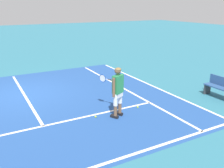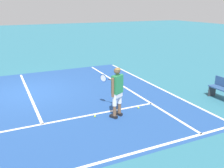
{
  "view_description": "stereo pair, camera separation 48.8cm",
  "coord_description": "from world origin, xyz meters",
  "px_view_note": "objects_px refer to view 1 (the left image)",
  "views": [
    {
      "loc": [
        -1.45,
        -10.48,
        3.62
      ],
      "look_at": [
        2.4,
        -3.41,
        1.05
      ],
      "focal_mm": 39.83,
      "sensor_mm": 36.0,
      "label": 1
    },
    {
      "loc": [
        -1.02,
        -10.7,
        3.62
      ],
      "look_at": [
        2.4,
        -3.41,
        1.05
      ],
      "focal_mm": 39.83,
      "sensor_mm": 36.0,
      "label": 2
    }
  ],
  "objects_px": {
    "tennis_player": "(117,89)",
    "tennis_ball_by_baseline": "(138,107)",
    "tennis_ball_near_feet": "(96,117)",
    "courtside_bench": "(222,88)"
  },
  "relations": [
    {
      "from": "tennis_player",
      "to": "tennis_ball_by_baseline",
      "type": "xyz_separation_m",
      "value": [
        1.03,
        0.27,
        -0.96
      ]
    },
    {
      "from": "tennis_player",
      "to": "tennis_ball_near_feet",
      "type": "relative_size",
      "value": 25.95
    },
    {
      "from": "courtside_bench",
      "to": "tennis_ball_near_feet",
      "type": "bearing_deg",
      "value": 171.59
    },
    {
      "from": "tennis_ball_near_feet",
      "to": "courtside_bench",
      "type": "bearing_deg",
      "value": -8.41
    },
    {
      "from": "tennis_ball_near_feet",
      "to": "courtside_bench",
      "type": "distance_m",
      "value": 5.3
    },
    {
      "from": "tennis_player",
      "to": "tennis_ball_by_baseline",
      "type": "relative_size",
      "value": 25.95
    },
    {
      "from": "tennis_ball_near_feet",
      "to": "courtside_bench",
      "type": "xyz_separation_m",
      "value": [
        5.22,
        -0.77,
        0.42
      ]
    },
    {
      "from": "tennis_player",
      "to": "courtside_bench",
      "type": "distance_m",
      "value": 4.6
    },
    {
      "from": "tennis_player",
      "to": "tennis_ball_by_baseline",
      "type": "height_order",
      "value": "tennis_player"
    },
    {
      "from": "tennis_ball_near_feet",
      "to": "tennis_player",
      "type": "bearing_deg",
      "value": -20.9
    }
  ]
}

